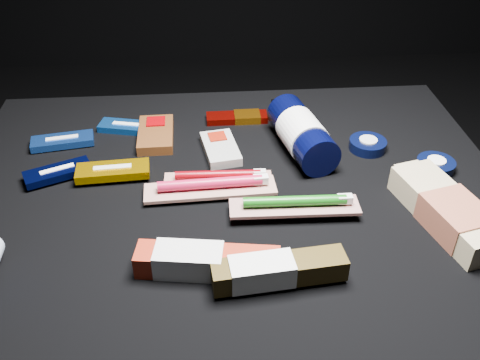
{
  "coord_description": "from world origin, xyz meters",
  "views": [
    {
      "loc": [
        -0.04,
        -0.74,
        0.96
      ],
      "look_at": [
        0.01,
        0.01,
        0.42
      ],
      "focal_mm": 40.0,
      "sensor_mm": 36.0,
      "label": 1
    }
  ],
  "objects": [
    {
      "name": "ground",
      "position": [
        0.0,
        0.0,
        0.0
      ],
      "size": [
        3.0,
        3.0,
        0.0
      ],
      "primitive_type": "plane",
      "color": "black",
      "rests_on": "ground"
    },
    {
      "name": "cloth_table",
      "position": [
        0.0,
        0.0,
        0.2
      ],
      "size": [
        0.98,
        0.78,
        0.4
      ],
      "primitive_type": "cube",
      "color": "black",
      "rests_on": "ground"
    },
    {
      "name": "luna_bar_0",
      "position": [
        -0.2,
        0.23,
        0.41
      ],
      "size": [
        0.12,
        0.07,
        0.02
      ],
      "rotation": [
        0.0,
        0.0,
        -0.23
      ],
      "color": "#134EA5",
      "rests_on": "cloth_table"
    },
    {
      "name": "luna_bar_1",
      "position": [
        -0.32,
        0.18,
        0.41
      ],
      "size": [
        0.12,
        0.06,
        0.02
      ],
      "rotation": [
        0.0,
        0.0,
        0.17
      ],
      "color": "navy",
      "rests_on": "cloth_table"
    },
    {
      "name": "luna_bar_2",
      "position": [
        -0.31,
        0.07,
        0.41
      ],
      "size": [
        0.12,
        0.09,
        0.02
      ],
      "rotation": [
        0.0,
        0.0,
        0.41
      ],
      "color": "black",
      "rests_on": "cloth_table"
    },
    {
      "name": "luna_bar_3",
      "position": [
        -0.21,
        0.06,
        0.42
      ],
      "size": [
        0.13,
        0.06,
        0.02
      ],
      "rotation": [
        0.0,
        0.0,
        0.07
      ],
      "color": "#BD8800",
      "rests_on": "cloth_table"
    },
    {
      "name": "clif_bar_0",
      "position": [
        -0.14,
        0.2,
        0.41
      ],
      "size": [
        0.07,
        0.13,
        0.02
      ],
      "rotation": [
        0.0,
        0.0,
        0.02
      ],
      "color": "#4C2810",
      "rests_on": "cloth_table"
    },
    {
      "name": "clif_bar_1",
      "position": [
        -0.01,
        0.14,
        0.41
      ],
      "size": [
        0.08,
        0.12,
        0.02
      ],
      "rotation": [
        0.0,
        0.0,
        0.16
      ],
      "color": "#9E9F98",
      "rests_on": "cloth_table"
    },
    {
      "name": "power_bar",
      "position": [
        0.03,
        0.25,
        0.41
      ],
      "size": [
        0.13,
        0.04,
        0.02
      ],
      "rotation": [
        0.0,
        0.0,
        0.01
      ],
      "color": "#680704",
      "rests_on": "cloth_table"
    },
    {
      "name": "lotion_bottle",
      "position": [
        0.14,
        0.13,
        0.44
      ],
      "size": [
        0.11,
        0.25,
        0.08
      ],
      "rotation": [
        0.0,
        0.0,
        0.21
      ],
      "color": "black",
      "rests_on": "cloth_table"
    },
    {
      "name": "cream_tin_upper",
      "position": [
        0.27,
        0.12,
        0.41
      ],
      "size": [
        0.07,
        0.07,
        0.02
      ],
      "rotation": [
        0.0,
        0.0,
        0.29
      ],
      "color": "black",
      "rests_on": "cloth_table"
    },
    {
      "name": "cream_tin_lower",
      "position": [
        0.38,
        0.04,
        0.41
      ],
      "size": [
        0.07,
        0.07,
        0.02
      ],
      "rotation": [
        0.0,
        0.0,
        -0.41
      ],
      "color": "black",
      "rests_on": "cloth_table"
    },
    {
      "name": "bodywash_bottle",
      "position": [
        0.34,
        -0.11,
        0.42
      ],
      "size": [
        0.13,
        0.24,
        0.05
      ],
      "rotation": [
        0.0,
        0.0,
        0.25
      ],
      "color": "tan",
      "rests_on": "cloth_table"
    },
    {
      "name": "toothbrush_pack_0",
      "position": [
        -0.02,
        0.04,
        0.41
      ],
      "size": [
        0.19,
        0.05,
        0.02
      ],
      "rotation": [
        0.0,
        0.0,
        -0.03
      ],
      "color": "#B7B2AA",
      "rests_on": "cloth_table"
    },
    {
      "name": "toothbrush_pack_1",
      "position": [
        -0.03,
        -0.0,
        0.42
      ],
      "size": [
        0.23,
        0.06,
        0.03
      ],
      "rotation": [
        0.0,
        0.0,
        0.04
      ],
      "color": "beige",
      "rests_on": "cloth_table"
    },
    {
      "name": "toothbrush_pack_2",
      "position": [
        0.1,
        -0.07,
        0.42
      ],
      "size": [
        0.21,
        0.05,
        0.02
      ],
      "rotation": [
        0.0,
        0.0,
        -0.02
      ],
      "color": "#B5AEA9",
      "rests_on": "cloth_table"
    },
    {
      "name": "toothpaste_carton_red",
      "position": [
        -0.06,
        -0.18,
        0.42
      ],
      "size": [
        0.21,
        0.08,
        0.04
      ],
      "rotation": [
        0.0,
        0.0,
        -0.15
      ],
      "color": "maroon",
      "rests_on": "cloth_table"
    },
    {
      "name": "toothpaste_carton_green",
      "position": [
        0.04,
        -0.21,
        0.42
      ],
      "size": [
        0.19,
        0.06,
        0.04
      ],
      "rotation": [
        0.0,
        0.0,
        0.1
      ],
      "color": "#36290A",
      "rests_on": "cloth_table"
    }
  ]
}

